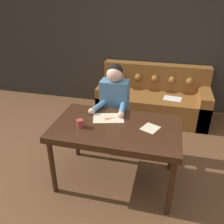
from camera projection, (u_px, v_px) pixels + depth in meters
ground_plane at (125, 184)px, 2.88m from camera, size 16.00×16.00×0.00m
wall_back at (152, 40)px, 4.28m from camera, size 8.00×0.06×2.60m
dining_table at (116, 132)px, 2.64m from camera, size 1.41×0.84×0.77m
couch at (153, 99)px, 4.34m from camera, size 1.92×0.84×0.91m
person at (114, 111)px, 3.20m from camera, size 0.44×0.58×1.29m
pattern_paper_main at (108, 118)px, 2.77m from camera, size 0.40×0.32×0.00m
pattern_paper_offcut at (150, 128)px, 2.56m from camera, size 0.23×0.24×0.00m
scissors at (110, 118)px, 2.76m from camera, size 0.21×0.17×0.01m
mug at (80, 124)px, 2.57m from camera, size 0.11×0.08×0.09m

